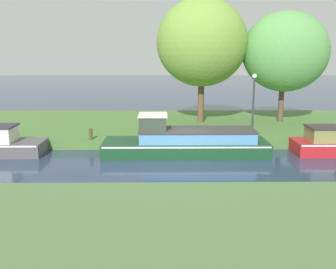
{
  "coord_description": "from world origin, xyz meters",
  "views": [
    {
      "loc": [
        -0.69,
        -16.48,
        4.6
      ],
      "look_at": [
        -0.49,
        1.2,
        0.9
      ],
      "focal_mm": 43.13,
      "sensor_mm": 36.0,
      "label": 1
    }
  ],
  "objects": [
    {
      "name": "willow_tree_centre",
      "position": [
        6.36,
        7.11,
        4.52
      ],
      "size": [
        5.01,
        3.86,
        6.43
      ],
      "color": "brown",
      "rests_on": "riverbank_far"
    },
    {
      "name": "lamp_post",
      "position": [
        3.91,
        3.93,
        2.31
      ],
      "size": [
        0.24,
        0.24,
        3.05
      ],
      "color": "#333338",
      "rests_on": "riverbank_far"
    },
    {
      "name": "forest_barge",
      "position": [
        0.33,
        1.2,
        0.56
      ],
      "size": [
        7.37,
        2.28,
        1.82
      ],
      "color": "#163F22",
      "rests_on": "ground_plane"
    },
    {
      "name": "ground_plane",
      "position": [
        0.0,
        0.0,
        0.0
      ],
      "size": [
        120.0,
        120.0,
        0.0
      ],
      "primitive_type": "plane",
      "color": "#273652"
    },
    {
      "name": "riverbank_far",
      "position": [
        0.0,
        7.0,
        0.2
      ],
      "size": [
        72.0,
        10.0,
        0.4
      ],
      "primitive_type": "cube",
      "color": "#497336",
      "rests_on": "ground_plane"
    },
    {
      "name": "mooring_post_near",
      "position": [
        -4.18,
        2.46,
        0.67
      ],
      "size": [
        0.17,
        0.17,
        0.53
      ],
      "primitive_type": "cylinder",
      "color": "#474122",
      "rests_on": "riverbank_far"
    },
    {
      "name": "willow_tree_left",
      "position": [
        1.53,
        7.17,
        5.04
      ],
      "size": [
        5.21,
        4.74,
        7.18
      ],
      "color": "brown",
      "rests_on": "riverbank_far"
    }
  ]
}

